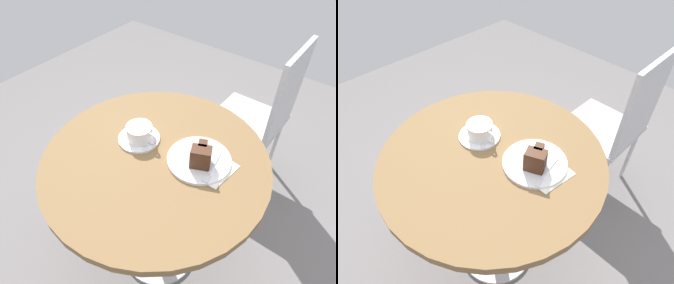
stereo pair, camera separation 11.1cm
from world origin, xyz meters
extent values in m
cube|color=slate|center=(0.00, 0.00, -0.01)|extent=(4.40, 4.40, 0.01)
cylinder|color=brown|center=(0.00, 0.00, 0.72)|extent=(0.85, 0.85, 0.03)
cylinder|color=silver|center=(0.00, 0.00, 0.36)|extent=(0.07, 0.07, 0.68)
cylinder|color=silver|center=(0.00, 0.00, 0.01)|extent=(0.38, 0.38, 0.02)
cylinder|color=white|center=(-0.11, 0.04, 0.74)|extent=(0.16, 0.16, 0.01)
cylinder|color=white|center=(-0.11, 0.04, 0.77)|extent=(0.10, 0.10, 0.06)
cylinder|color=#D6B789|center=(-0.11, 0.04, 0.80)|extent=(0.09, 0.09, 0.00)
torus|color=white|center=(-0.05, 0.04, 0.77)|extent=(0.05, 0.01, 0.05)
cube|color=silver|center=(-0.07, 0.05, 0.74)|extent=(0.04, 0.08, 0.00)
ellipsoid|color=silver|center=(-0.05, 0.00, 0.74)|extent=(0.02, 0.02, 0.00)
cylinder|color=white|center=(0.14, 0.08, 0.74)|extent=(0.24, 0.24, 0.01)
cube|color=black|center=(0.16, 0.06, 0.76)|extent=(0.09, 0.08, 0.03)
cube|color=black|center=(0.14, 0.10, 0.76)|extent=(0.04, 0.05, 0.03)
cube|color=#422314|center=(0.16, 0.06, 0.78)|extent=(0.09, 0.08, 0.01)
cube|color=#422314|center=(0.14, 0.10, 0.78)|extent=(0.04, 0.05, 0.01)
cube|color=black|center=(0.16, 0.06, 0.80)|extent=(0.09, 0.08, 0.03)
cube|color=black|center=(0.14, 0.10, 0.80)|extent=(0.04, 0.05, 0.03)
cube|color=#422314|center=(0.16, 0.06, 0.81)|extent=(0.09, 0.08, 0.01)
cube|color=#422314|center=(0.14, 0.10, 0.81)|extent=(0.04, 0.05, 0.01)
cube|color=#422314|center=(0.17, 0.04, 0.79)|extent=(0.07, 0.04, 0.08)
cube|color=silver|center=(0.20, 0.09, 0.75)|extent=(0.03, 0.12, 0.00)
cube|color=silver|center=(0.21, 0.02, 0.75)|extent=(0.03, 0.04, 0.00)
cube|color=silver|center=(0.19, 0.09, 0.73)|extent=(0.16, 0.16, 0.00)
cube|color=silver|center=(0.19, 0.07, 0.74)|extent=(0.13, 0.13, 0.00)
cylinder|color=#BCBCC1|center=(-0.12, 0.94, 0.21)|extent=(0.02, 0.02, 0.41)
cylinder|color=#BCBCC1|center=(-0.12, 0.62, 0.21)|extent=(0.02, 0.02, 0.41)
cylinder|color=#BCBCC1|center=(0.21, 0.94, 0.21)|extent=(0.02, 0.02, 0.41)
cylinder|color=#BCBCC1|center=(0.21, 0.62, 0.21)|extent=(0.02, 0.02, 0.41)
cube|color=#BCBCC1|center=(0.04, 0.78, 0.42)|extent=(0.38, 0.38, 0.02)
cube|color=#BCBCC1|center=(0.22, 0.78, 0.68)|extent=(0.03, 0.36, 0.48)
camera|label=1|loc=(0.50, -0.57, 1.55)|focal=32.00mm
camera|label=2|loc=(0.58, -0.50, 1.55)|focal=32.00mm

